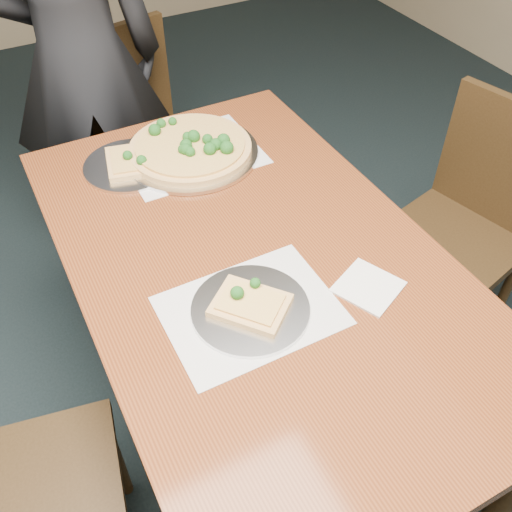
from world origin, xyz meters
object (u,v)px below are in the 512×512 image
dining_table (256,280)px  slice_plate_near (250,307)px  pizza_pan (191,148)px  chair_right (469,218)px  diner (80,60)px  slice_plate_far (129,163)px  chair_far (142,131)px

dining_table → slice_plate_near: slice_plate_near is taller
dining_table → pizza_pan: 0.51m
chair_right → slice_plate_near: chair_right is taller
dining_table → diner: size_ratio=0.89×
slice_plate_near → slice_plate_far: bearing=95.2°
slice_plate_near → slice_plate_far: size_ratio=1.00×
diner → dining_table: bearing=108.5°
chair_far → chair_right: size_ratio=1.00×
chair_right → slice_plate_far: 1.14m
diner → slice_plate_far: size_ratio=6.05×
dining_table → chair_right: bearing=2.5°
diner → pizza_pan: 0.63m
chair_right → chair_far: bearing=-156.2°
diner → slice_plate_near: (0.04, -1.26, -0.08)m
pizza_pan → slice_plate_near: size_ratio=1.52×
chair_right → dining_table: bearing=-101.3°
chair_right → slice_plate_near: bearing=-92.3°
chair_right → pizza_pan: size_ratio=2.14×
chair_far → slice_plate_far: chair_far is taller
pizza_pan → slice_plate_far: pizza_pan is taller
slice_plate_far → pizza_pan: bearing=-8.9°
dining_table → chair_right: size_ratio=1.65×
dining_table → slice_plate_far: slice_plate_far is taller
pizza_pan → chair_right: bearing=-29.7°
chair_far → chair_right: (0.80, -1.04, 0.00)m
slice_plate_far → dining_table: bearing=-73.2°
pizza_pan → slice_plate_far: size_ratio=1.52×
pizza_pan → slice_plate_far: 0.20m
pizza_pan → diner: bearing=106.0°
diner → slice_plate_near: bearing=103.2°
chair_right → slice_plate_far: bearing=-130.0°
chair_far → slice_plate_near: chair_far is taller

